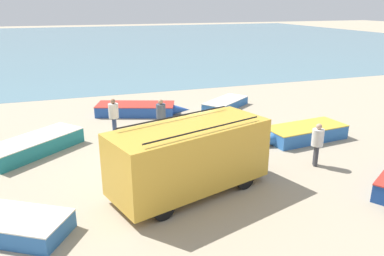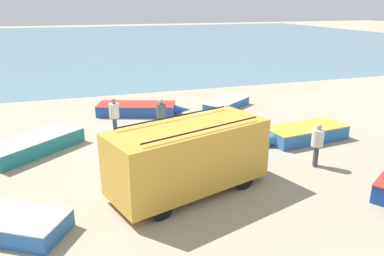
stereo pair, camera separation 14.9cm
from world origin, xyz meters
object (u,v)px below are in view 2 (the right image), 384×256
object	(u,v)px
fishing_rowboat_0	(31,146)
fisherman_1	(317,141)
fishing_rowboat_1	(303,133)
fishing_rowboat_5	(139,109)
parked_van	(189,156)
fisherman_0	(161,114)
fishing_rowboat_2	(7,223)
fisherman_2	(114,114)
fishing_rowboat_3	(228,103)

from	to	relation	value
fishing_rowboat_0	fisherman_1	distance (m)	11.65
fishing_rowboat_0	fishing_rowboat_1	size ratio (longest dim) A/B	0.97
fishing_rowboat_5	parked_van	bearing A→B (deg)	-71.25
fishing_rowboat_1	fishing_rowboat_5	world-z (taller)	fishing_rowboat_1
fisherman_0	fishing_rowboat_5	bearing A→B (deg)	-154.40
parked_van	fishing_rowboat_2	bearing A→B (deg)	169.47
parked_van	fisherman_0	xyz separation A→B (m)	(0.49, 5.94, -0.25)
fishing_rowboat_1	fishing_rowboat_2	size ratio (longest dim) A/B	1.26
fisherman_0	fisherman_2	bearing A→B (deg)	-84.94
fishing_rowboat_3	fisherman_0	xyz separation A→B (m)	(-4.95, -3.50, 0.78)
parked_van	fisherman_2	distance (m)	6.70
fishing_rowboat_2	fisherman_2	bearing A→B (deg)	-86.74
fishing_rowboat_3	fisherman_1	size ratio (longest dim) A/B	2.18
fishing_rowboat_0	fisherman_1	bearing A→B (deg)	115.53
fisherman_1	fishing_rowboat_0	bearing A→B (deg)	-178.95
parked_van	fishing_rowboat_5	size ratio (longest dim) A/B	1.08
parked_van	fisherman_1	world-z (taller)	parked_van
fishing_rowboat_3	fisherman_2	distance (m)	7.74
fishing_rowboat_2	fishing_rowboat_5	bearing A→B (deg)	-87.06
parked_van	fishing_rowboat_0	world-z (taller)	parked_van
parked_van	fisherman_2	xyz separation A→B (m)	(-1.67, 6.48, -0.21)
parked_van	fishing_rowboat_3	size ratio (longest dim) A/B	1.54
fishing_rowboat_2	fishing_rowboat_5	size ratio (longest dim) A/B	0.70
fisherman_0	fisherman_1	world-z (taller)	fisherman_0
fishing_rowboat_0	fisherman_0	xyz separation A→B (m)	(5.81, 0.72, 0.70)
fishing_rowboat_3	fisherman_0	world-z (taller)	fisherman_0
fishing_rowboat_5	fisherman_0	world-z (taller)	fisherman_0
fishing_rowboat_3	fisherman_0	size ratio (longest dim) A/B	2.17
parked_van	fisherman_0	size ratio (longest dim) A/B	3.33
fishing_rowboat_1	fishing_rowboat_3	xyz separation A→B (m)	(-1.07, 6.34, -0.08)
fishing_rowboat_0	fishing_rowboat_2	world-z (taller)	fishing_rowboat_0
fishing_rowboat_3	fisherman_2	bearing A→B (deg)	165.76
fishing_rowboat_0	fishing_rowboat_5	xyz separation A→B (m)	(5.40, 4.39, -0.03)
fisherman_2	fishing_rowboat_2	bearing A→B (deg)	-125.15
fisherman_0	fisherman_1	size ratio (longest dim) A/B	1.01
fishing_rowboat_2	fisherman_0	world-z (taller)	fisherman_0
parked_van	fishing_rowboat_3	distance (m)	10.93
fishing_rowboat_2	fishing_rowboat_3	size ratio (longest dim) A/B	0.99
fishing_rowboat_5	fisherman_0	distance (m)	3.76
parked_van	fishing_rowboat_2	xyz separation A→B (m)	(-5.51, -0.70, -1.00)
fishing_rowboat_0	fisherman_1	world-z (taller)	fisherman_1
fishing_rowboat_2	fishing_rowboat_0	bearing A→B (deg)	-60.45
fishing_rowboat_5	fishing_rowboat_0	bearing A→B (deg)	-121.67
fisherman_2	fishing_rowboat_5	bearing A→B (deg)	53.80
parked_van	fishing_rowboat_5	bearing A→B (deg)	71.77
fishing_rowboat_2	fishing_rowboat_1	bearing A→B (deg)	-131.07
fishing_rowboat_1	fishing_rowboat_3	size ratio (longest dim) A/B	1.25
fishing_rowboat_3	fisherman_0	bearing A→B (deg)	178.44
fishing_rowboat_1	fisherman_2	xyz separation A→B (m)	(-8.17, 3.39, 0.75)
fishing_rowboat_1	fishing_rowboat_3	world-z (taller)	fishing_rowboat_1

